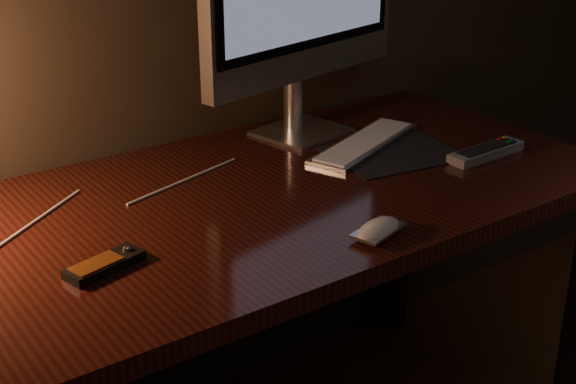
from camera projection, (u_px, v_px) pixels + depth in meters
desk at (227, 241)px, 1.72m from camera, size 1.60×0.75×0.75m
keyboard at (364, 143)px, 1.89m from camera, size 0.38×0.23×0.01m
mousepad at (393, 153)px, 1.85m from camera, size 0.31×0.26×0.00m
mouse at (378, 231)px, 1.45m from camera, size 0.12×0.08×0.02m
media_remote at (104, 264)px, 1.34m from camera, size 0.15×0.08×0.03m
tv_remote at (486, 152)px, 1.83m from camera, size 0.21×0.06×0.03m
cable at (114, 203)px, 1.58m from camera, size 0.60×0.27×0.01m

